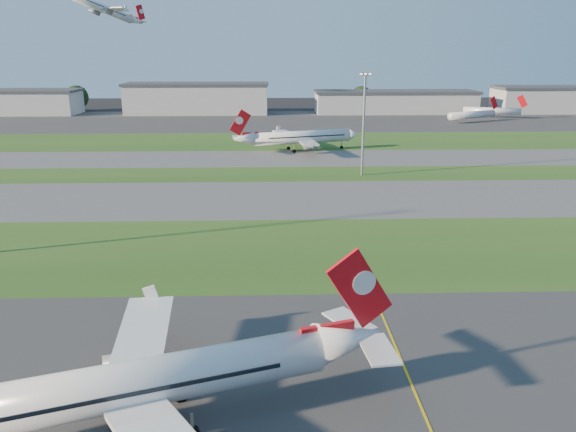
{
  "coord_description": "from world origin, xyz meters",
  "views": [
    {
      "loc": [
        -8.43,
        -32.93,
        31.15
      ],
      "look_at": [
        -5.89,
        48.22,
        7.0
      ],
      "focal_mm": 35.0,
      "sensor_mm": 36.0,
      "label": 1
    }
  ],
  "objects_px": {
    "airliner_parked": "(144,383)",
    "light_mast_centre": "(364,117)",
    "airliner_taxiing": "(301,137)",
    "mini_jet_near": "(472,115)",
    "mini_jet_far": "(492,111)"
  },
  "relations": [
    {
      "from": "airliner_parked",
      "to": "mini_jet_near",
      "type": "height_order",
      "value": "airliner_parked"
    },
    {
      "from": "airliner_taxiing",
      "to": "mini_jet_near",
      "type": "height_order",
      "value": "airliner_taxiing"
    },
    {
      "from": "airliner_taxiing",
      "to": "mini_jet_near",
      "type": "bearing_deg",
      "value": -154.77
    },
    {
      "from": "airliner_taxiing",
      "to": "mini_jet_far",
      "type": "distance_m",
      "value": 129.83
    },
    {
      "from": "airliner_taxiing",
      "to": "light_mast_centre",
      "type": "xyz_separation_m",
      "value": [
        13.7,
        -36.63,
        10.5
      ]
    },
    {
      "from": "airliner_parked",
      "to": "mini_jet_near",
      "type": "distance_m",
      "value": 231.03
    },
    {
      "from": "mini_jet_far",
      "to": "light_mast_centre",
      "type": "bearing_deg",
      "value": -104.54
    },
    {
      "from": "airliner_parked",
      "to": "light_mast_centre",
      "type": "relative_size",
      "value": 1.49
    },
    {
      "from": "mini_jet_far",
      "to": "airliner_parked",
      "type": "bearing_deg",
      "value": -98.6
    },
    {
      "from": "airliner_taxiing",
      "to": "mini_jet_far",
      "type": "relative_size",
      "value": 1.39
    },
    {
      "from": "airliner_parked",
      "to": "mini_jet_far",
      "type": "distance_m",
      "value": 252.46
    },
    {
      "from": "mini_jet_near",
      "to": "mini_jet_far",
      "type": "distance_m",
      "value": 22.35
    },
    {
      "from": "mini_jet_near",
      "to": "mini_jet_far",
      "type": "bearing_deg",
      "value": 20.49
    },
    {
      "from": "airliner_taxiing",
      "to": "light_mast_centre",
      "type": "height_order",
      "value": "light_mast_centre"
    },
    {
      "from": "mini_jet_near",
      "to": "light_mast_centre",
      "type": "relative_size",
      "value": 1.02
    }
  ]
}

